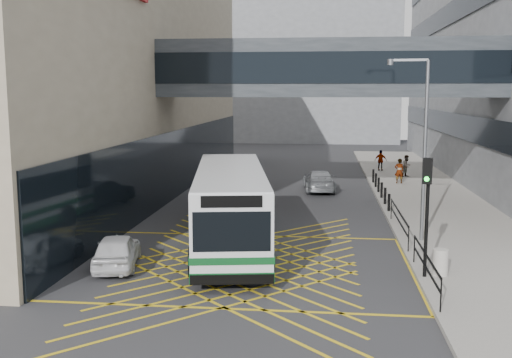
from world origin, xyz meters
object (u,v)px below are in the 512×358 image
(litter_bin, at_px, (440,262))
(pedestrian_a, at_px, (399,171))
(street_lamp, at_px, (421,139))
(car_dark, at_px, (225,195))
(bus, at_px, (230,205))
(car_silver, at_px, (319,180))
(pedestrian_c, at_px, (381,161))
(car_white, at_px, (117,250))
(traffic_light, at_px, (427,200))
(pedestrian_b, at_px, (407,166))

(litter_bin, relative_size, pedestrian_a, 0.53)
(street_lamp, bearing_deg, car_dark, 151.97)
(bus, relative_size, car_silver, 2.60)
(bus, height_order, pedestrian_c, bus)
(car_white, height_order, traffic_light, traffic_light)
(car_white, distance_m, street_lamp, 12.76)
(car_white, bearing_deg, litter_bin, 167.49)
(car_white, height_order, pedestrian_b, pedestrian_b)
(pedestrian_a, xyz_separation_m, pedestrian_b, (0.93, 3.27, -0.05))
(pedestrian_c, bearing_deg, pedestrian_a, 111.54)
(bus, height_order, litter_bin, bus)
(street_lamp, distance_m, litter_bin, 6.15)
(pedestrian_a, relative_size, pedestrian_b, 1.06)
(traffic_light, height_order, pedestrian_b, traffic_light)
(car_dark, relative_size, street_lamp, 0.64)
(street_lamp, relative_size, pedestrian_c, 4.61)
(car_white, xyz_separation_m, pedestrian_c, (11.82, 27.08, 0.34))
(traffic_light, xyz_separation_m, pedestrian_c, (1.11, 27.60, -1.80))
(car_dark, bearing_deg, litter_bin, 112.42)
(car_white, xyz_separation_m, car_dark, (2.08, 11.24, 0.11))
(traffic_light, relative_size, litter_bin, 4.53)
(traffic_light, relative_size, street_lamp, 0.54)
(pedestrian_a, height_order, pedestrian_b, pedestrian_a)
(bus, distance_m, traffic_light, 8.07)
(pedestrian_a, bearing_deg, car_silver, 21.69)
(car_silver, relative_size, traffic_light, 1.14)
(car_white, bearing_deg, car_silver, -123.47)
(street_lamp, xyz_separation_m, pedestrian_a, (1.18, 15.94, -3.39))
(car_dark, distance_m, traffic_light, 14.72)
(street_lamp, bearing_deg, car_silver, 115.20)
(car_white, bearing_deg, pedestrian_b, -130.92)
(car_silver, distance_m, pedestrian_c, 10.48)
(pedestrian_a, distance_m, pedestrian_c, 6.49)
(car_silver, height_order, pedestrian_a, pedestrian_a)
(street_lamp, bearing_deg, bus, -161.73)
(traffic_light, xyz_separation_m, pedestrian_a, (1.73, 21.13, -1.77))
(car_dark, bearing_deg, traffic_light, 109.77)
(car_silver, bearing_deg, traffic_light, 96.13)
(car_white, relative_size, litter_bin, 4.47)
(car_dark, relative_size, car_silver, 1.04)
(street_lamp, xyz_separation_m, pedestrian_c, (0.55, 22.41, -3.42))
(bus, distance_m, car_silver, 14.95)
(car_white, bearing_deg, pedestrian_c, -125.24)
(litter_bin, distance_m, pedestrian_c, 27.26)
(pedestrian_c, bearing_deg, car_white, 82.42)
(pedestrian_b, bearing_deg, bus, -159.15)
(bus, xyz_separation_m, litter_bin, (7.66, -3.39, -1.13))
(pedestrian_a, bearing_deg, pedestrian_b, -112.61)
(bus, bearing_deg, traffic_light, -37.12)
(pedestrian_b, bearing_deg, litter_bin, -138.84)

